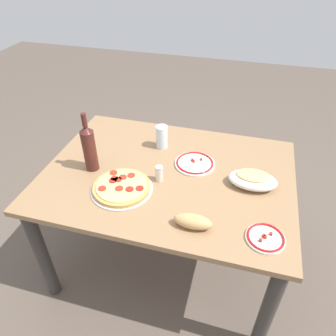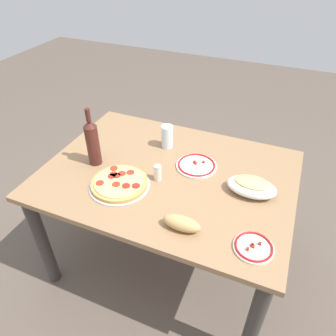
{
  "view_description": "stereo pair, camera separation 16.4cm",
  "coord_description": "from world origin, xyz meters",
  "px_view_note": "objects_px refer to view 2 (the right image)",
  "views": [
    {
      "loc": [
        -0.35,
        1.26,
        1.75
      ],
      "look_at": [
        0.0,
        0.0,
        0.74
      ],
      "focal_mm": 33.64,
      "sensor_mm": 36.0,
      "label": 1
    },
    {
      "loc": [
        -0.5,
        1.2,
        1.75
      ],
      "look_at": [
        0.0,
        0.0,
        0.74
      ],
      "focal_mm": 33.64,
      "sensor_mm": 36.0,
      "label": 2
    }
  ],
  "objects_px": {
    "bread_loaf": "(182,223)",
    "pepperoni_pizza": "(119,183)",
    "wine_bottle": "(93,142)",
    "side_plate_far": "(196,165)",
    "dining_table": "(168,188)",
    "side_plate_near": "(254,247)",
    "water_glass": "(167,137)",
    "baked_pasta_dish": "(252,186)",
    "spice_shaker": "(158,173)"
  },
  "relations": [
    {
      "from": "pepperoni_pizza",
      "to": "bread_loaf",
      "type": "height_order",
      "value": "bread_loaf"
    },
    {
      "from": "pepperoni_pizza",
      "to": "side_plate_near",
      "type": "distance_m",
      "value": 0.71
    },
    {
      "from": "pepperoni_pizza",
      "to": "side_plate_far",
      "type": "xyz_separation_m",
      "value": [
        -0.31,
        -0.3,
        -0.01
      ]
    },
    {
      "from": "dining_table",
      "to": "bread_loaf",
      "type": "height_order",
      "value": "bread_loaf"
    },
    {
      "from": "baked_pasta_dish",
      "to": "spice_shaker",
      "type": "relative_size",
      "value": 2.76
    },
    {
      "from": "wine_bottle",
      "to": "dining_table",
      "type": "bearing_deg",
      "value": -169.91
    },
    {
      "from": "side_plate_far",
      "to": "bread_loaf",
      "type": "distance_m",
      "value": 0.45
    },
    {
      "from": "dining_table",
      "to": "side_plate_far",
      "type": "xyz_separation_m",
      "value": [
        -0.12,
        -0.11,
        0.12
      ]
    },
    {
      "from": "dining_table",
      "to": "bread_loaf",
      "type": "distance_m",
      "value": 0.42
    },
    {
      "from": "water_glass",
      "to": "dining_table",
      "type": "bearing_deg",
      "value": 113.75
    },
    {
      "from": "dining_table",
      "to": "wine_bottle",
      "type": "bearing_deg",
      "value": 10.09
    },
    {
      "from": "baked_pasta_dish",
      "to": "bread_loaf",
      "type": "xyz_separation_m",
      "value": [
        0.23,
        0.35,
        -0.01
      ]
    },
    {
      "from": "pepperoni_pizza",
      "to": "spice_shaker",
      "type": "bearing_deg",
      "value": -143.52
    },
    {
      "from": "wine_bottle",
      "to": "side_plate_near",
      "type": "relative_size",
      "value": 1.99
    },
    {
      "from": "wine_bottle",
      "to": "water_glass",
      "type": "bearing_deg",
      "value": -135.29
    },
    {
      "from": "dining_table",
      "to": "wine_bottle",
      "type": "relative_size",
      "value": 3.97
    },
    {
      "from": "wine_bottle",
      "to": "side_plate_far",
      "type": "bearing_deg",
      "value": -161.23
    },
    {
      "from": "dining_table",
      "to": "water_glass",
      "type": "height_order",
      "value": "water_glass"
    },
    {
      "from": "dining_table",
      "to": "baked_pasta_dish",
      "type": "distance_m",
      "value": 0.46
    },
    {
      "from": "baked_pasta_dish",
      "to": "bread_loaf",
      "type": "height_order",
      "value": "baked_pasta_dish"
    },
    {
      "from": "pepperoni_pizza",
      "to": "water_glass",
      "type": "xyz_separation_m",
      "value": [
        -0.08,
        -0.42,
        0.05
      ]
    },
    {
      "from": "spice_shaker",
      "to": "side_plate_far",
      "type": "bearing_deg",
      "value": -129.56
    },
    {
      "from": "pepperoni_pizza",
      "to": "wine_bottle",
      "type": "bearing_deg",
      "value": -28.88
    },
    {
      "from": "side_plate_far",
      "to": "spice_shaker",
      "type": "height_order",
      "value": "spice_shaker"
    },
    {
      "from": "water_glass",
      "to": "side_plate_near",
      "type": "height_order",
      "value": "water_glass"
    },
    {
      "from": "side_plate_near",
      "to": "baked_pasta_dish",
      "type": "bearing_deg",
      "value": -77.22
    },
    {
      "from": "baked_pasta_dish",
      "to": "bread_loaf",
      "type": "relative_size",
      "value": 1.42
    },
    {
      "from": "spice_shaker",
      "to": "water_glass",
      "type": "bearing_deg",
      "value": -76.23
    },
    {
      "from": "spice_shaker",
      "to": "side_plate_near",
      "type": "bearing_deg",
      "value": 154.95
    },
    {
      "from": "pepperoni_pizza",
      "to": "side_plate_far",
      "type": "height_order",
      "value": "pepperoni_pizza"
    },
    {
      "from": "side_plate_far",
      "to": "pepperoni_pizza",
      "type": "bearing_deg",
      "value": 44.05
    },
    {
      "from": "dining_table",
      "to": "side_plate_far",
      "type": "relative_size",
      "value": 5.95
    },
    {
      "from": "bread_loaf",
      "to": "pepperoni_pizza",
      "type": "bearing_deg",
      "value": -20.55
    },
    {
      "from": "dining_table",
      "to": "bread_loaf",
      "type": "relative_size",
      "value": 7.72
    },
    {
      "from": "dining_table",
      "to": "wine_bottle",
      "type": "distance_m",
      "value": 0.47
    },
    {
      "from": "side_plate_far",
      "to": "spice_shaker",
      "type": "bearing_deg",
      "value": 50.44
    },
    {
      "from": "pepperoni_pizza",
      "to": "wine_bottle",
      "type": "relative_size",
      "value": 0.94
    },
    {
      "from": "baked_pasta_dish",
      "to": "water_glass",
      "type": "bearing_deg",
      "value": -22.01
    },
    {
      "from": "side_plate_near",
      "to": "spice_shaker",
      "type": "xyz_separation_m",
      "value": [
        0.54,
        -0.25,
        0.03
      ]
    },
    {
      "from": "pepperoni_pizza",
      "to": "side_plate_near",
      "type": "relative_size",
      "value": 1.87
    },
    {
      "from": "side_plate_far",
      "to": "bread_loaf",
      "type": "relative_size",
      "value": 1.3
    },
    {
      "from": "side_plate_near",
      "to": "spice_shaker",
      "type": "distance_m",
      "value": 0.59
    },
    {
      "from": "water_glass",
      "to": "side_plate_near",
      "type": "distance_m",
      "value": 0.82
    },
    {
      "from": "side_plate_near",
      "to": "spice_shaker",
      "type": "height_order",
      "value": "spice_shaker"
    },
    {
      "from": "side_plate_near",
      "to": "side_plate_far",
      "type": "relative_size",
      "value": 0.75
    },
    {
      "from": "wine_bottle",
      "to": "water_glass",
      "type": "xyz_separation_m",
      "value": [
        -0.3,
        -0.3,
        -0.07
      ]
    },
    {
      "from": "dining_table",
      "to": "pepperoni_pizza",
      "type": "xyz_separation_m",
      "value": [
        0.18,
        0.19,
        0.12
      ]
    },
    {
      "from": "side_plate_far",
      "to": "wine_bottle",
      "type": "bearing_deg",
      "value": 18.77
    },
    {
      "from": "side_plate_near",
      "to": "water_glass",
      "type": "bearing_deg",
      "value": -42.1
    },
    {
      "from": "bread_loaf",
      "to": "side_plate_far",
      "type": "bearing_deg",
      "value": -79.67
    }
  ]
}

